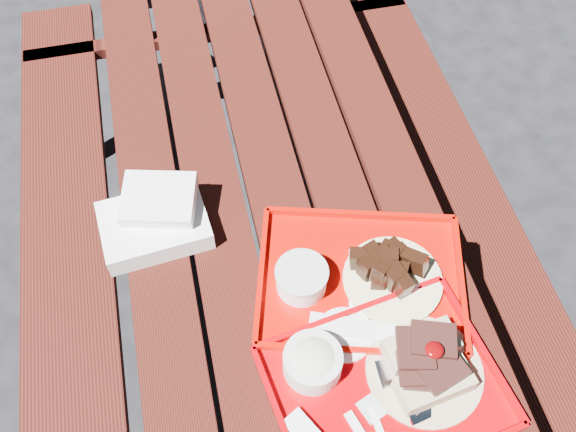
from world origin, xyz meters
name	(u,v)px	position (x,y,z in m)	size (l,w,h in m)	color
ground	(278,315)	(0.00, 0.00, 0.00)	(60.00, 60.00, 0.00)	black
picnic_table_near	(276,225)	(0.00, 0.00, 0.56)	(1.41, 2.40, 0.75)	#3A120B
near_tray	(381,373)	(0.10, -0.53, 0.78)	(0.49, 0.41, 0.14)	#B10006
far_tray	(357,281)	(0.12, -0.32, 0.77)	(0.52, 0.45, 0.07)	#B90902
white_cloth	(156,218)	(-0.29, -0.07, 0.79)	(0.25, 0.21, 0.10)	white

